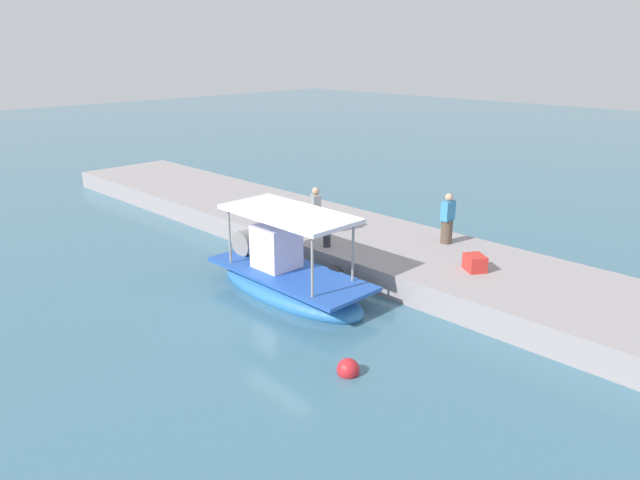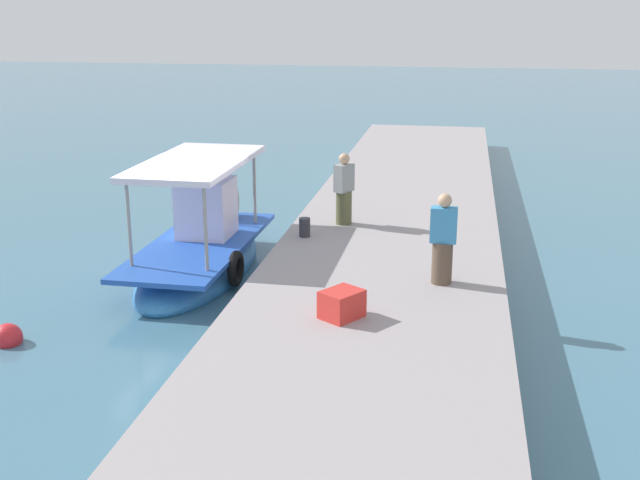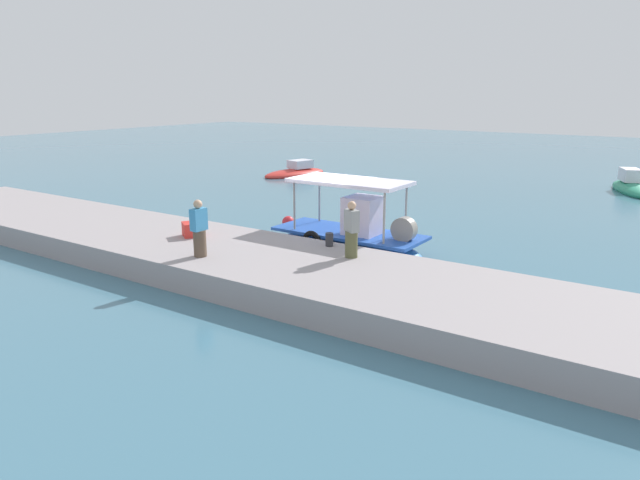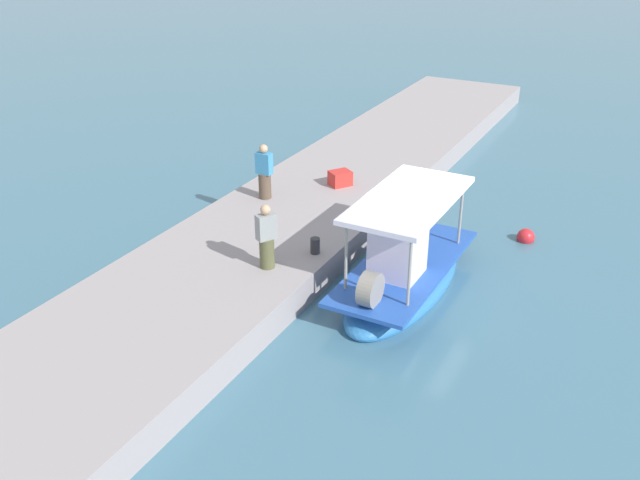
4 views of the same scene
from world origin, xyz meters
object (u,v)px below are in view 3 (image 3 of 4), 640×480
Objects in this scene: fisherman_near_bollard at (199,231)px; moored_boat_near at (295,173)px; mooring_bollard at (329,240)px; marker_buoy at (288,222)px; main_fishing_boat at (351,238)px; cargo_crate at (191,229)px; moored_boat_mid at (631,187)px; fisherman_by_crate at (351,232)px.

fisherman_near_bollard is 0.33× the size of moored_boat_near.
mooring_bollard is 6.37m from marker_buoy.
main_fishing_boat is 5.32m from cargo_crate.
mooring_bollard is at bearing -106.04° from moored_boat_mid.
fisherman_near_bollard is 7.64m from marker_buoy.
moored_boat_near is at bearing 132.16° from main_fishing_boat.
cargo_crate is at bearing -86.57° from marker_buoy.
fisherman_by_crate is 3.97× the size of mooring_bollard.
cargo_crate is at bearing -136.83° from main_fishing_boat.
main_fishing_boat is at bearing 103.51° from mooring_bollard.
moored_boat_near is at bearing 129.15° from mooring_bollard.
fisherman_by_crate is 2.58× the size of cargo_crate.
moored_boat_near is at bearing -164.77° from moored_boat_mid.
marker_buoy is at bearing -54.98° from moored_boat_near.
main_fishing_boat is at bearing -25.91° from marker_buoy.
marker_buoy is at bearing 107.56° from fisherman_near_bollard.
marker_buoy is (-4.20, 2.04, -0.35)m from main_fishing_boat.
fisherman_by_crate is 0.33× the size of moored_boat_near.
fisherman_by_crate reaches higher than cargo_crate.
marker_buoy is 0.10× the size of moored_boat_near.
main_fishing_boat is 13.38× the size of mooring_bollard.
main_fishing_boat is at bearing 69.32° from fisherman_near_bollard.
mooring_bollard is 0.08× the size of moored_boat_near.
mooring_bollard is 4.62m from cargo_crate.
fisherman_by_crate is at bearing 32.47° from fisherman_near_bollard.
fisherman_by_crate is (3.62, 2.30, -0.01)m from fisherman_near_bollard.
fisherman_by_crate is at bearing -102.63° from moored_boat_mid.
main_fishing_boat is at bearing 43.17° from cargo_crate.
fisherman_by_crate is 21.55m from moored_boat_near.
main_fishing_boat reaches higher than fisherman_by_crate.
fisherman_by_crate is at bearing -49.56° from moored_boat_near.
marker_buoy is at bearing 140.46° from fisherman_by_crate.
cargo_crate is (-4.38, -1.47, 0.02)m from mooring_bollard.
cargo_crate is 0.13× the size of moored_boat_mid.
moored_boat_mid is (6.50, 18.65, -0.22)m from main_fishing_boat.
marker_buoy is 19.76m from moored_boat_mid.
marker_buoy is at bearing 138.38° from mooring_bollard.
main_fishing_boat is 3.33× the size of fisherman_near_bollard.
moored_boat_near is 19.45m from moored_boat_mid.
fisherman_near_bollard is 0.33× the size of moored_boat_mid.
cargo_crate is 0.13× the size of moored_boat_near.
fisherman_near_bollard reaches higher than cargo_crate.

